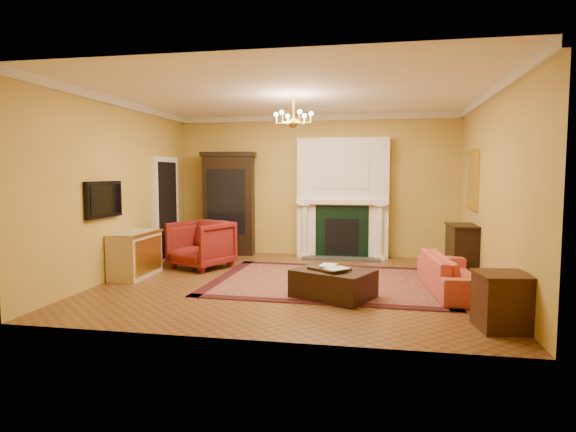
% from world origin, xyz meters
% --- Properties ---
extents(floor, '(6.00, 5.50, 0.02)m').
position_xyz_m(floor, '(0.00, 0.00, -0.01)').
color(floor, brown).
rests_on(floor, ground).
extents(ceiling, '(6.00, 5.50, 0.02)m').
position_xyz_m(ceiling, '(0.00, 0.00, 3.01)').
color(ceiling, white).
rests_on(ceiling, wall_back).
extents(wall_back, '(6.00, 0.02, 3.00)m').
position_xyz_m(wall_back, '(0.00, 2.76, 1.50)').
color(wall_back, gold).
rests_on(wall_back, floor).
extents(wall_front, '(6.00, 0.02, 3.00)m').
position_xyz_m(wall_front, '(0.00, -2.76, 1.50)').
color(wall_front, gold).
rests_on(wall_front, floor).
extents(wall_left, '(0.02, 5.50, 3.00)m').
position_xyz_m(wall_left, '(-3.01, 0.00, 1.50)').
color(wall_left, gold).
rests_on(wall_left, floor).
extents(wall_right, '(0.02, 5.50, 3.00)m').
position_xyz_m(wall_right, '(3.01, 0.00, 1.50)').
color(wall_right, gold).
rests_on(wall_right, floor).
extents(fireplace, '(1.90, 0.70, 2.50)m').
position_xyz_m(fireplace, '(0.60, 2.57, 1.19)').
color(fireplace, silver).
rests_on(fireplace, wall_back).
extents(crown_molding, '(6.00, 5.50, 0.12)m').
position_xyz_m(crown_molding, '(0.00, 0.96, 2.94)').
color(crown_molding, silver).
rests_on(crown_molding, ceiling).
extents(doorway, '(0.08, 1.05, 2.10)m').
position_xyz_m(doorway, '(-2.95, 1.70, 1.05)').
color(doorway, white).
rests_on(doorway, wall_left).
extents(tv_panel, '(0.09, 0.95, 0.58)m').
position_xyz_m(tv_panel, '(-2.95, -0.60, 1.35)').
color(tv_panel, black).
rests_on(tv_panel, wall_left).
extents(gilt_mirror, '(0.06, 0.76, 1.05)m').
position_xyz_m(gilt_mirror, '(2.97, 1.40, 1.65)').
color(gilt_mirror, gold).
rests_on(gilt_mirror, wall_right).
extents(chandelier, '(0.63, 0.55, 0.53)m').
position_xyz_m(chandelier, '(-0.00, 0.00, 2.61)').
color(chandelier, gold).
rests_on(chandelier, ceiling).
extents(oriental_rug, '(3.86, 2.94, 0.02)m').
position_xyz_m(oriental_rug, '(0.58, 0.15, 0.01)').
color(oriental_rug, '#4F1116').
rests_on(oriental_rug, floor).
extents(china_cabinet, '(1.11, 0.59, 2.13)m').
position_xyz_m(china_cabinet, '(-1.85, 2.49, 1.06)').
color(china_cabinet, black).
rests_on(china_cabinet, floor).
extents(wingback_armchair, '(1.23, 1.20, 0.97)m').
position_xyz_m(wingback_armchair, '(-1.90, 0.88, 0.49)').
color(wingback_armchair, maroon).
rests_on(wingback_armchair, floor).
extents(pedestal_table, '(0.37, 0.37, 0.66)m').
position_xyz_m(pedestal_table, '(-2.59, 1.50, 0.38)').
color(pedestal_table, black).
rests_on(pedestal_table, floor).
extents(commode, '(0.49, 1.04, 0.77)m').
position_xyz_m(commode, '(-2.73, -0.06, 0.39)').
color(commode, beige).
rests_on(commode, floor).
extents(coral_sofa, '(0.74, 1.96, 0.75)m').
position_xyz_m(coral_sofa, '(2.46, -0.20, 0.37)').
color(coral_sofa, '#BF453C').
rests_on(coral_sofa, floor).
extents(end_table, '(0.60, 0.60, 0.61)m').
position_xyz_m(end_table, '(2.72, -1.89, 0.31)').
color(end_table, '#33160D').
rests_on(end_table, floor).
extents(console_table, '(0.48, 0.79, 0.85)m').
position_xyz_m(console_table, '(2.78, 1.10, 0.42)').
color(console_table, black).
rests_on(console_table, floor).
extents(leather_ottoman, '(1.27, 1.12, 0.39)m').
position_xyz_m(leather_ottoman, '(0.72, -0.85, 0.21)').
color(leather_ottoman, black).
rests_on(leather_ottoman, oriental_rug).
extents(ottoman_tray, '(0.64, 0.61, 0.03)m').
position_xyz_m(ottoman_tray, '(0.67, -0.86, 0.42)').
color(ottoman_tray, black).
rests_on(ottoman_tray, leather_ottoman).
extents(book_a, '(0.22, 0.06, 0.29)m').
position_xyz_m(book_a, '(0.53, -0.79, 0.59)').
color(book_a, gray).
rests_on(book_a, ottoman_tray).
extents(book_b, '(0.19, 0.18, 0.32)m').
position_xyz_m(book_b, '(0.70, -0.94, 0.60)').
color(book_b, gray).
rests_on(book_b, ottoman_tray).
extents(topiary_left, '(0.16, 0.16, 0.44)m').
position_xyz_m(topiary_left, '(0.01, 2.53, 1.47)').
color(topiary_left, gray).
rests_on(topiary_left, fireplace).
extents(topiary_right, '(0.16, 0.16, 0.44)m').
position_xyz_m(topiary_right, '(1.22, 2.53, 1.47)').
color(topiary_right, gray).
rests_on(topiary_right, fireplace).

